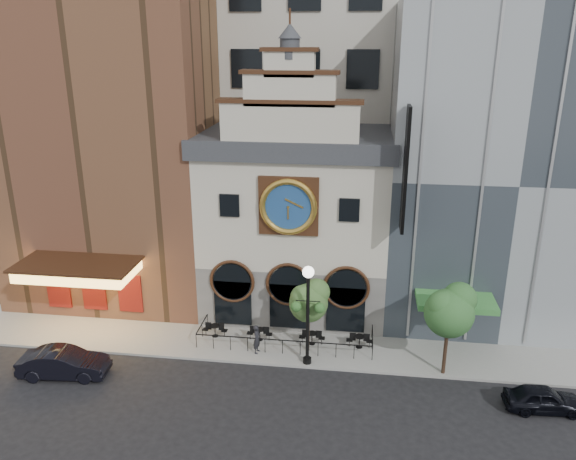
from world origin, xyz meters
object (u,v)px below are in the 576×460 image
at_px(pedestrian, 257,339).
at_px(lamppost, 308,305).
at_px(bistro_3, 359,340).
at_px(car_left, 64,363).
at_px(car_right, 543,399).
at_px(tree_left, 309,300).
at_px(bistro_0, 215,330).
at_px(tree_right, 450,309).
at_px(bistro_1, 260,333).
at_px(bistro_2, 312,337).

height_order(pedestrian, lamppost, lamppost).
bearing_deg(bistro_3, lamppost, -144.34).
height_order(car_left, lamppost, lamppost).
bearing_deg(car_right, tree_left, 68.99).
relative_size(bistro_0, pedestrian, 0.88).
xyz_separation_m(car_left, lamppost, (13.40, 2.90, 3.09)).
height_order(pedestrian, tree_right, tree_right).
xyz_separation_m(bistro_3, tree_right, (4.78, -2.10, 3.50)).
height_order(bistro_1, bistro_3, same).
distance_m(bistro_2, car_left, 14.38).
xyz_separation_m(bistro_1, car_right, (15.54, -4.72, 0.05)).
height_order(pedestrian, tree_left, tree_left).
height_order(bistro_1, lamppost, lamppost).
bearing_deg(bistro_3, car_left, -162.92).
xyz_separation_m(bistro_0, car_left, (-7.32, -5.16, 0.20)).
bearing_deg(bistro_3, bistro_2, 179.90).
distance_m(bistro_3, pedestrian, 6.23).
height_order(car_right, car_left, car_left).
xyz_separation_m(bistro_1, pedestrian, (0.12, -1.44, 0.43)).
height_order(car_right, pedestrian, pedestrian).
xyz_separation_m(bistro_0, lamppost, (6.08, -2.27, 3.28)).
height_order(lamppost, tree_right, lamppost).
relative_size(bistro_1, car_left, 0.32).
bearing_deg(tree_left, lamppost, -87.93).
bearing_deg(tree_right, bistro_0, 170.83).
distance_m(bistro_3, car_left, 17.13).
relative_size(car_left, pedestrian, 2.74).
height_order(bistro_1, car_left, car_left).
bearing_deg(pedestrian, tree_right, -83.54).
bearing_deg(bistro_3, bistro_1, 179.55).
relative_size(bistro_1, tree_right, 0.29).
bearing_deg(tree_left, bistro_3, 13.61).
bearing_deg(bistro_0, bistro_3, -0.84).
bearing_deg(bistro_2, tree_left, -99.60).
xyz_separation_m(bistro_0, tree_right, (13.83, -2.23, 3.50)).
relative_size(bistro_2, car_left, 0.32).
bearing_deg(car_left, bistro_2, -75.11).
height_order(tree_left, tree_right, tree_right).
height_order(bistro_0, pedestrian, pedestrian).
height_order(bistro_3, tree_right, tree_right).
xyz_separation_m(bistro_2, lamppost, (-0.07, -2.14, 3.28)).
relative_size(bistro_1, pedestrian, 0.88).
bearing_deg(bistro_2, bistro_3, -0.10).
xyz_separation_m(bistro_1, bistro_2, (3.28, -0.04, 0.00)).
bearing_deg(tree_right, car_left, -172.11).
bearing_deg(tree_right, car_right, -29.29).
bearing_deg(bistro_0, pedestrian, -27.01).
height_order(bistro_2, pedestrian, pedestrian).
bearing_deg(car_right, lamppost, 75.01).
relative_size(car_right, tree_left, 0.85).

